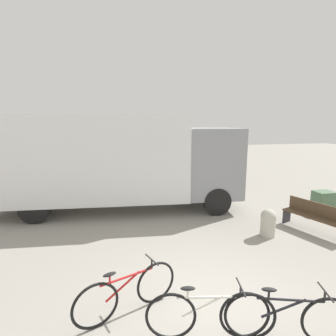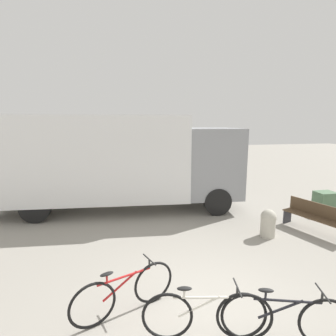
{
  "view_description": "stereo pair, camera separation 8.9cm",
  "coord_description": "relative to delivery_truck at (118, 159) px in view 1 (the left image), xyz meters",
  "views": [
    {
      "loc": [
        -1.51,
        -3.6,
        3.2
      ],
      "look_at": [
        0.16,
        4.14,
        1.79
      ],
      "focal_mm": 28.0,
      "sensor_mm": 36.0,
      "label": 1
    },
    {
      "loc": [
        -1.42,
        -3.62,
        3.2
      ],
      "look_at": [
        0.16,
        4.14,
        1.79
      ],
      "focal_mm": 28.0,
      "sensor_mm": 36.0,
      "label": 2
    }
  ],
  "objects": [
    {
      "name": "ground_plane",
      "position": [
        1.29,
        -5.98,
        -1.87
      ],
      "size": [
        60.0,
        60.0,
        0.0
      ],
      "primitive_type": "plane",
      "color": "gray"
    },
    {
      "name": "delivery_truck",
      "position": [
        0.0,
        0.0,
        0.0
      ],
      "size": [
        8.71,
        3.22,
        3.41
      ],
      "rotation": [
        0.0,
        0.0,
        -0.08
      ],
      "color": "white",
      "rests_on": "ground"
    },
    {
      "name": "park_bench",
      "position": [
        5.55,
        -3.33,
        -1.4
      ],
      "size": [
        0.94,
        1.86,
        0.85
      ],
      "rotation": [
        0.0,
        0.0,
        1.88
      ],
      "color": "brown",
      "rests_on": "ground"
    },
    {
      "name": "bicycle_near",
      "position": [
        -0.05,
        -5.61,
        -1.47
      ],
      "size": [
        1.74,
        0.74,
        0.86
      ],
      "rotation": [
        0.0,
        0.0,
        0.37
      ],
      "color": "black",
      "rests_on": "ground"
    },
    {
      "name": "bicycle_middle",
      "position": [
        1.07,
        -6.37,
        -1.47
      ],
      "size": [
        1.83,
        0.5,
        0.86
      ],
      "rotation": [
        0.0,
        0.0,
        -0.19
      ],
      "color": "black",
      "rests_on": "ground"
    },
    {
      "name": "bicycle_far",
      "position": [
        2.19,
        -6.67,
        -1.47
      ],
      "size": [
        1.78,
        0.64,
        0.86
      ],
      "rotation": [
        0.0,
        0.0,
        -0.3
      ],
      "color": "black",
      "rests_on": "ground"
    },
    {
      "name": "bollard_near_bench",
      "position": [
        4.01,
        -3.35,
        -1.46
      ],
      "size": [
        0.43,
        0.43,
        0.79
      ],
      "color": "#B2AD9E",
      "rests_on": "ground"
    },
    {
      "name": "utility_box",
      "position": [
        7.12,
        -1.94,
        -1.5
      ],
      "size": [
        0.65,
        0.52,
        0.75
      ],
      "color": "#4C6B4C",
      "rests_on": "ground"
    }
  ]
}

